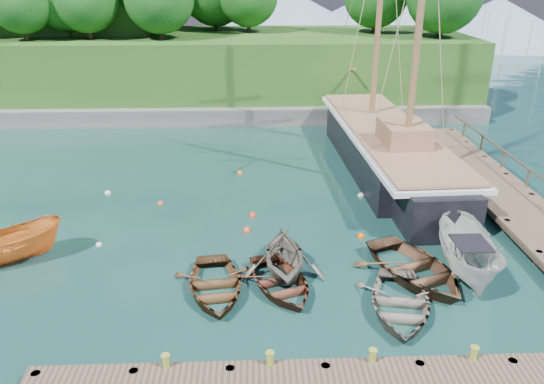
{
  "coord_description": "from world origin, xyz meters",
  "views": [
    {
      "loc": [
        -1.41,
        -17.32,
        11.25
      ],
      "look_at": [
        -0.58,
        4.46,
        2.0
      ],
      "focal_mm": 35.0,
      "sensor_mm": 36.0,
      "label": 1
    }
  ],
  "objects_px": {
    "motorboat_orange": "(8,263)",
    "rowboat_3": "(399,311)",
    "rowboat_4": "(414,277)",
    "schooner": "(385,151)",
    "rowboat_2": "(280,289)",
    "cabin_boat_white": "(466,275)",
    "rowboat_1": "(283,274)",
    "rowboat_0": "(215,292)"
  },
  "relations": [
    {
      "from": "motorboat_orange",
      "to": "rowboat_3",
      "type": "bearing_deg",
      "value": -129.67
    },
    {
      "from": "rowboat_4",
      "to": "schooner",
      "type": "xyz_separation_m",
      "value": [
        1.73,
        12.46,
        1.05
      ]
    },
    {
      "from": "rowboat_2",
      "to": "cabin_boat_white",
      "type": "bearing_deg",
      "value": -14.06
    },
    {
      "from": "rowboat_1",
      "to": "rowboat_3",
      "type": "bearing_deg",
      "value": -34.11
    },
    {
      "from": "rowboat_3",
      "to": "cabin_boat_white",
      "type": "relative_size",
      "value": 0.83
    },
    {
      "from": "rowboat_4",
      "to": "motorboat_orange",
      "type": "bearing_deg",
      "value": 151.97
    },
    {
      "from": "rowboat_1",
      "to": "rowboat_3",
      "type": "relative_size",
      "value": 0.88
    },
    {
      "from": "rowboat_2",
      "to": "schooner",
      "type": "xyz_separation_m",
      "value": [
        7.05,
        13.06,
        1.05
      ]
    },
    {
      "from": "rowboat_2",
      "to": "rowboat_4",
      "type": "xyz_separation_m",
      "value": [
        5.32,
        0.6,
        0.0
      ]
    },
    {
      "from": "rowboat_4",
      "to": "schooner",
      "type": "relative_size",
      "value": 0.19
    },
    {
      "from": "rowboat_4",
      "to": "cabin_boat_white",
      "type": "distance_m",
      "value": 2.13
    },
    {
      "from": "rowboat_0",
      "to": "cabin_boat_white",
      "type": "relative_size",
      "value": 0.8
    },
    {
      "from": "rowboat_1",
      "to": "cabin_boat_white",
      "type": "bearing_deg",
      "value": -2.95
    },
    {
      "from": "rowboat_1",
      "to": "cabin_boat_white",
      "type": "distance_m",
      "value": 7.27
    },
    {
      "from": "rowboat_1",
      "to": "schooner",
      "type": "distance_m",
      "value": 13.89
    },
    {
      "from": "rowboat_3",
      "to": "rowboat_4",
      "type": "bearing_deg",
      "value": 72.37
    },
    {
      "from": "cabin_boat_white",
      "to": "schooner",
      "type": "distance_m",
      "value": 12.4
    },
    {
      "from": "rowboat_1",
      "to": "rowboat_2",
      "type": "distance_m",
      "value": 1.05
    },
    {
      "from": "rowboat_3",
      "to": "motorboat_orange",
      "type": "bearing_deg",
      "value": 176.35
    },
    {
      "from": "rowboat_4",
      "to": "motorboat_orange",
      "type": "relative_size",
      "value": 1.08
    },
    {
      "from": "motorboat_orange",
      "to": "cabin_boat_white",
      "type": "height_order",
      "value": "cabin_boat_white"
    },
    {
      "from": "rowboat_3",
      "to": "schooner",
      "type": "bearing_deg",
      "value": 89.5
    },
    {
      "from": "cabin_boat_white",
      "to": "schooner",
      "type": "bearing_deg",
      "value": 99.46
    },
    {
      "from": "cabin_boat_white",
      "to": "rowboat_2",
      "type": "bearing_deg",
      "value": -166.89
    },
    {
      "from": "rowboat_1",
      "to": "schooner",
      "type": "bearing_deg",
      "value": 59.85
    },
    {
      "from": "rowboat_1",
      "to": "schooner",
      "type": "xyz_separation_m",
      "value": [
        6.87,
        12.03,
        1.05
      ]
    },
    {
      "from": "rowboat_2",
      "to": "motorboat_orange",
      "type": "relative_size",
      "value": 0.87
    },
    {
      "from": "motorboat_orange",
      "to": "cabin_boat_white",
      "type": "distance_m",
      "value": 18.68
    },
    {
      "from": "rowboat_1",
      "to": "rowboat_3",
      "type": "height_order",
      "value": "rowboat_1"
    },
    {
      "from": "rowboat_3",
      "to": "motorboat_orange",
      "type": "height_order",
      "value": "motorboat_orange"
    },
    {
      "from": "motorboat_orange",
      "to": "rowboat_4",
      "type": "bearing_deg",
      "value": -121.27
    },
    {
      "from": "rowboat_4",
      "to": "schooner",
      "type": "distance_m",
      "value": 12.63
    },
    {
      "from": "rowboat_0",
      "to": "rowboat_3",
      "type": "xyz_separation_m",
      "value": [
        6.59,
        -1.43,
        0.0
      ]
    },
    {
      "from": "rowboat_4",
      "to": "motorboat_orange",
      "type": "xyz_separation_m",
      "value": [
        -16.49,
        1.73,
        0.0
      ]
    },
    {
      "from": "schooner",
      "to": "rowboat_1",
      "type": "bearing_deg",
      "value": -122.06
    },
    {
      "from": "rowboat_1",
      "to": "rowboat_2",
      "type": "bearing_deg",
      "value": -100.72
    },
    {
      "from": "rowboat_2",
      "to": "rowboat_3",
      "type": "xyz_separation_m",
      "value": [
        4.14,
        -1.6,
        0.0
      ]
    },
    {
      "from": "rowboat_1",
      "to": "rowboat_3",
      "type": "xyz_separation_m",
      "value": [
        3.95,
        -2.63,
        0.0
      ]
    },
    {
      "from": "rowboat_4",
      "to": "schooner",
      "type": "height_order",
      "value": "schooner"
    },
    {
      "from": "motorboat_orange",
      "to": "cabin_boat_white",
      "type": "relative_size",
      "value": 0.87
    },
    {
      "from": "rowboat_0",
      "to": "motorboat_orange",
      "type": "distance_m",
      "value": 9.06
    },
    {
      "from": "rowboat_0",
      "to": "schooner",
      "type": "relative_size",
      "value": 0.16
    }
  ]
}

